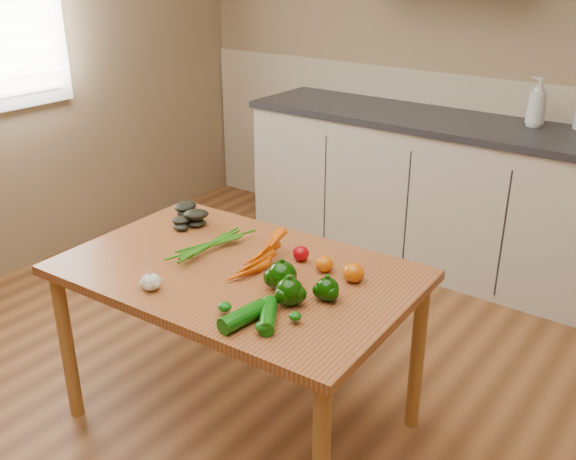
% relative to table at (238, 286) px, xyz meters
% --- Properties ---
extents(room, '(4.04, 5.04, 2.64)m').
position_rel_table_xyz_m(room, '(0.02, -0.17, 0.63)').
color(room, brown).
rests_on(room, ground).
extents(counter_run, '(2.84, 0.64, 1.14)m').
position_rel_table_xyz_m(counter_run, '(0.23, 1.85, -0.16)').
color(counter_run, '#B7AD99').
rests_on(counter_run, ground).
extents(table, '(1.33, 0.89, 0.69)m').
position_rel_table_xyz_m(table, '(0.00, 0.00, 0.00)').
color(table, '#98542C').
rests_on(table, ground).
extents(soap_bottle_a, '(0.11, 0.11, 0.27)m').
position_rel_table_xyz_m(soap_bottle_a, '(0.45, 1.96, 0.42)').
color(soap_bottle_a, silver).
rests_on(soap_bottle_a, counter_run).
extents(carrot_bunch, '(0.25, 0.20, 0.06)m').
position_rel_table_xyz_m(carrot_bunch, '(-0.01, 0.06, 0.11)').
color(carrot_bunch, '#DF5605').
rests_on(carrot_bunch, table).
extents(leafy_greens, '(0.19, 0.17, 0.09)m').
position_rel_table_xyz_m(leafy_greens, '(-0.43, 0.18, 0.12)').
color(leafy_greens, black).
rests_on(leafy_greens, table).
extents(garlic_bulb, '(0.07, 0.07, 0.06)m').
position_rel_table_xyz_m(garlic_bulb, '(-0.13, -0.30, 0.11)').
color(garlic_bulb, silver).
rests_on(garlic_bulb, table).
extents(pepper_a, '(0.10, 0.10, 0.10)m').
position_rel_table_xyz_m(pepper_a, '(0.23, -0.03, 0.13)').
color(pepper_a, black).
rests_on(pepper_a, table).
extents(pepper_b, '(0.08, 0.08, 0.08)m').
position_rel_table_xyz_m(pepper_b, '(0.40, 0.00, 0.12)').
color(pepper_b, black).
rests_on(pepper_b, table).
extents(pepper_c, '(0.09, 0.09, 0.09)m').
position_rel_table_xyz_m(pepper_c, '(0.31, -0.10, 0.12)').
color(pepper_c, black).
rests_on(pepper_c, table).
extents(tomato_a, '(0.06, 0.06, 0.06)m').
position_rel_table_xyz_m(tomato_a, '(0.15, 0.19, 0.11)').
color(tomato_a, '#99020A').
rests_on(tomato_a, table).
extents(tomato_b, '(0.07, 0.07, 0.06)m').
position_rel_table_xyz_m(tomato_b, '(0.28, 0.17, 0.11)').
color(tomato_b, '#C75504').
rests_on(tomato_b, table).
extents(tomato_c, '(0.08, 0.08, 0.07)m').
position_rel_table_xyz_m(tomato_c, '(0.40, 0.17, 0.11)').
color(tomato_c, '#C75504').
rests_on(tomato_c, table).
extents(zucchini_a, '(0.14, 0.17, 0.05)m').
position_rel_table_xyz_m(zucchini_a, '(0.33, -0.23, 0.10)').
color(zucchini_a, '#084907').
rests_on(zucchini_a, table).
extents(zucchini_b, '(0.08, 0.18, 0.06)m').
position_rel_table_xyz_m(zucchini_b, '(0.27, -0.29, 0.11)').
color(zucchini_b, '#084907').
rests_on(zucchini_b, table).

